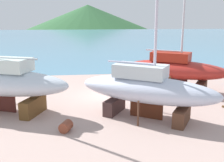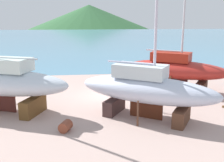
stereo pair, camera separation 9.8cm
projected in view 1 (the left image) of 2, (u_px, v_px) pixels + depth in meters
The scene contains 6 objects.
ground_plane at pixel (111, 115), 18.36m from camera, with size 52.81×52.81×0.00m, color #B4988E.
sea_water at pixel (86, 38), 84.00m from camera, with size 158.55×109.51×0.01m, color teal.
headland_hill at pixel (88, 25), 206.72m from camera, with size 152.83×152.83×30.14m, color #2D5D33.
sailboat_far_slipway at pixel (175, 69), 23.99m from camera, with size 9.38×7.54×16.34m.
sailboat_small_center at pixel (146, 88), 17.38m from camera, with size 9.28×7.30×14.66m.
barrel_rust_far at pixel (66, 126), 15.63m from camera, with size 0.61×0.61×0.77m, color brown.
Camera 1 is at (-1.91, -21.84, 6.50)m, focal length 43.40 mm.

